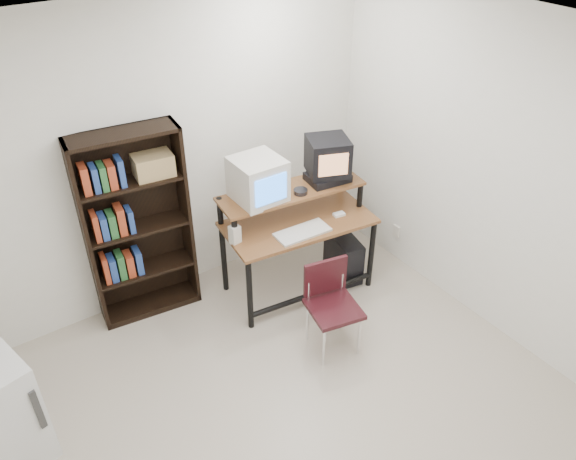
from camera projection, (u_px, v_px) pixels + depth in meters
floor at (299, 432)px, 3.96m from camera, size 4.00×4.00×0.01m
ceiling at (306, 66)px, 2.50m from camera, size 4.00×4.00×0.01m
back_wall at (159, 160)px, 4.59m from camera, size 4.00×0.01×2.60m
right_wall at (520, 191)px, 4.17m from camera, size 0.01×4.00×2.60m
computer_desk at (297, 223)px, 4.90m from camera, size 1.36×0.80×0.98m
crt_monitor at (258, 180)px, 4.60m from camera, size 0.39×0.40×0.37m
vcr at (328, 178)px, 4.93m from camera, size 0.39×0.30×0.08m
crt_tv at (328, 156)px, 4.84m from camera, size 0.44×0.44×0.32m
cd_spindle at (301, 192)px, 4.76m from camera, size 0.14×0.14×0.05m
keyboard at (302, 233)px, 4.71m from camera, size 0.48×0.23×0.03m
mousepad at (336, 217)px, 4.94m from camera, size 0.24×0.20×0.01m
mouse at (339, 215)px, 4.93m from camera, size 0.11×0.07×0.03m
desk_speaker at (235, 235)px, 4.56m from camera, size 0.09×0.08×0.17m
pc_tower at (343, 256)px, 5.32m from camera, size 0.29×0.48×0.42m
school_chair at (331, 298)px, 4.42m from camera, size 0.45×0.45×0.77m
bookshelf at (136, 224)px, 4.58m from camera, size 0.87×0.38×1.69m
wall_outlet at (396, 231)px, 5.51m from camera, size 0.02×0.08×0.12m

